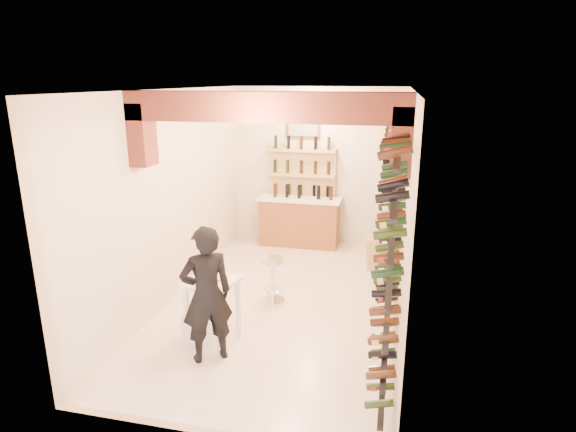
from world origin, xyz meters
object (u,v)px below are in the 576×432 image
Objects in this scene: wine_rack at (389,212)px; tasting_table at (212,291)px; person at (207,295)px; crate_lower at (380,261)px; back_counter at (299,220)px; chrome_barstool at (273,277)px; white_stool at (198,324)px.

wine_rack is 5.49× the size of tasting_table.
person is 4.01m from crate_lower.
back_counter is at bearing 124.66° from wine_rack.
chrome_barstool is at bearing -131.69° from crate_lower.
tasting_table is at bearing -148.71° from wine_rack.
white_stool is at bearing -150.38° from wine_rack.
back_counter reaches higher than tasting_table.
chrome_barstool is at bearing -87.02° from back_counter.
wine_rack is at bearing -176.37° from person.
tasting_table is 2.42× the size of white_stool.
wine_rack reaches higher than person.
white_stool is (-0.55, -4.00, -0.32)m from back_counter.
person is 1.79m from chrome_barstool.
back_counter is 2.70m from chrome_barstool.
chrome_barstool reaches higher than white_stool.
wine_rack is 2.67m from tasting_table.
person is (0.32, -0.39, 0.65)m from white_stool.
crate_lower is (1.70, -0.95, -0.39)m from back_counter.
tasting_table is 0.60× the size of person.
wine_rack reaches higher than tasting_table.
tasting_table is at bearing -110.67° from chrome_barstool.
tasting_table reaches higher than crate_lower.
chrome_barstool is 2.36m from crate_lower.
chrome_barstool is (0.69, 1.30, 0.20)m from white_stool.
chrome_barstool is at bearing 80.75° from tasting_table.
back_counter is 4.41m from person.
tasting_table is 2.13× the size of crate_lower.
wine_rack is at bearing 29.62° from white_stool.
white_stool is at bearing -97.78° from back_counter.
wine_rack is 13.26× the size of white_stool.
wine_rack is at bearing -55.34° from back_counter.
crate_lower is (2.25, 3.05, -0.07)m from white_stool.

